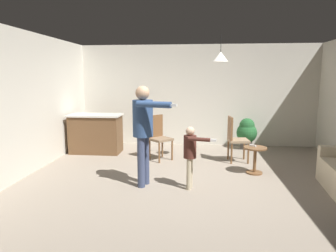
{
  "coord_description": "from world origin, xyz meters",
  "views": [
    {
      "loc": [
        0.04,
        -5.09,
        1.85
      ],
      "look_at": [
        -0.48,
        0.11,
        1.0
      ],
      "focal_mm": 32.41,
      "sensor_mm": 36.0,
      "label": 1
    }
  ],
  "objects": [
    {
      "name": "ground",
      "position": [
        0.0,
        0.0,
        0.0
      ],
      "size": [
        7.68,
        7.68,
        0.0
      ],
      "primitive_type": "plane",
      "color": "gray"
    },
    {
      "name": "wall_back",
      "position": [
        0.0,
        3.2,
        1.35
      ],
      "size": [
        6.4,
        0.1,
        2.7
      ],
      "primitive_type": "cube",
      "color": "silver",
      "rests_on": "ground"
    },
    {
      "name": "wall_left",
      "position": [
        -3.2,
        0.0,
        1.35
      ],
      "size": [
        0.1,
        6.4,
        2.7
      ],
      "primitive_type": "cube",
      "color": "silver",
      "rests_on": "ground"
    },
    {
      "name": "kitchen_counter",
      "position": [
        -2.45,
        2.0,
        0.48
      ],
      "size": [
        1.26,
        0.66,
        0.95
      ],
      "color": "brown",
      "rests_on": "ground"
    },
    {
      "name": "side_table_by_couch",
      "position": [
        1.14,
        0.71,
        0.33
      ],
      "size": [
        0.44,
        0.44,
        0.52
      ],
      "color": "brown",
      "rests_on": "ground"
    },
    {
      "name": "person_adult",
      "position": [
        -0.86,
        -0.16,
        1.06
      ],
      "size": [
        0.77,
        0.63,
        1.7
      ],
      "rotation": [
        0.0,
        0.0,
        -1.83
      ],
      "color": "#384260",
      "rests_on": "ground"
    },
    {
      "name": "person_child",
      "position": [
        -0.08,
        -0.24,
        0.65
      ],
      "size": [
        0.52,
        0.38,
        1.05
      ],
      "rotation": [
        0.0,
        0.0,
        -1.78
      ],
      "color": "tan",
      "rests_on": "ground"
    },
    {
      "name": "dining_chair_by_counter",
      "position": [
        -0.83,
        1.54,
        0.55
      ],
      "size": [
        0.59,
        0.59,
        1.0
      ],
      "rotation": [
        0.0,
        0.0,
        3.92
      ],
      "color": "brown",
      "rests_on": "ground"
    },
    {
      "name": "dining_chair_near_wall",
      "position": [
        0.85,
        1.51,
        0.55
      ],
      "size": [
        0.46,
        0.46,
        1.0
      ],
      "rotation": [
        0.0,
        0.0,
        4.81
      ],
      "color": "brown",
      "rests_on": "ground"
    },
    {
      "name": "potted_plant_corner",
      "position": [
        1.29,
        2.77,
        0.44
      ],
      "size": [
        0.52,
        0.52,
        0.8
      ],
      "color": "#4C4742",
      "rests_on": "ground"
    },
    {
      "name": "spare_remote_on_table",
      "position": [
        1.1,
        0.75,
        0.54
      ],
      "size": [
        0.13,
        0.11,
        0.04
      ],
      "primitive_type": "cube",
      "rotation": [
        0.0,
        0.0,
        0.94
      ],
      "color": "white",
      "rests_on": "side_table_by_couch"
    },
    {
      "name": "ceiling_light_pendant",
      "position": [
        0.47,
        1.25,
        2.25
      ],
      "size": [
        0.32,
        0.32,
        0.55
      ],
      "color": "silver"
    }
  ]
}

